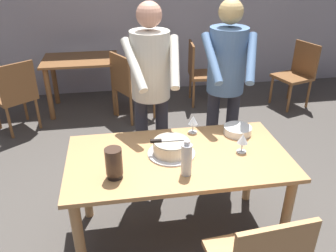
# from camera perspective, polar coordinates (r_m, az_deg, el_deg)

# --- Properties ---
(ground_plane) EXTENTS (14.00, 14.00, 0.00)m
(ground_plane) POSITION_cam_1_polar(r_m,az_deg,el_deg) (2.93, 1.54, -17.44)
(ground_plane) COLOR #4C4742
(back_wall) EXTENTS (10.00, 0.12, 2.70)m
(back_wall) POSITION_cam_1_polar(r_m,az_deg,el_deg) (5.43, -5.21, 19.76)
(back_wall) COLOR #ADA8B2
(back_wall) RESTS_ON ground_plane
(main_dining_table) EXTENTS (1.57, 0.83, 0.75)m
(main_dining_table) POSITION_cam_1_polar(r_m,az_deg,el_deg) (2.52, 1.72, -7.14)
(main_dining_table) COLOR tan
(main_dining_table) RESTS_ON ground_plane
(cake_on_platter) EXTENTS (0.34, 0.34, 0.11)m
(cake_on_platter) POSITION_cam_1_polar(r_m,az_deg,el_deg) (2.45, 0.57, -3.65)
(cake_on_platter) COLOR silver
(cake_on_platter) RESTS_ON main_dining_table
(cake_knife) EXTENTS (0.27, 0.03, 0.02)m
(cake_knife) POSITION_cam_1_polar(r_m,az_deg,el_deg) (2.41, -1.12, -2.45)
(cake_knife) COLOR silver
(cake_knife) RESTS_ON cake_on_platter
(plate_stack) EXTENTS (0.22, 0.22, 0.06)m
(plate_stack) POSITION_cam_1_polar(r_m,az_deg,el_deg) (2.78, 11.45, -0.68)
(plate_stack) COLOR white
(plate_stack) RESTS_ON main_dining_table
(wine_glass_near) EXTENTS (0.08, 0.08, 0.14)m
(wine_glass_near) POSITION_cam_1_polar(r_m,az_deg,el_deg) (2.51, 12.29, -2.18)
(wine_glass_near) COLOR silver
(wine_glass_near) RESTS_ON main_dining_table
(wine_glass_far) EXTENTS (0.08, 0.08, 0.14)m
(wine_glass_far) POSITION_cam_1_polar(r_m,az_deg,el_deg) (2.72, 4.18, 0.89)
(wine_glass_far) COLOR silver
(wine_glass_far) RESTS_ON main_dining_table
(water_bottle) EXTENTS (0.07, 0.07, 0.25)m
(water_bottle) POSITION_cam_1_polar(r_m,az_deg,el_deg) (2.21, 3.09, -5.50)
(water_bottle) COLOR silver
(water_bottle) RESTS_ON main_dining_table
(hurricane_lamp) EXTENTS (0.11, 0.11, 0.21)m
(hurricane_lamp) POSITION_cam_1_polar(r_m,az_deg,el_deg) (2.21, -8.96, -6.11)
(hurricane_lamp) COLOR black
(hurricane_lamp) RESTS_ON main_dining_table
(person_cutting_cake) EXTENTS (0.47, 0.56, 1.72)m
(person_cutting_cake) POSITION_cam_1_polar(r_m,az_deg,el_deg) (2.86, -2.85, 7.11)
(person_cutting_cake) COLOR #2D2D38
(person_cutting_cake) RESTS_ON ground_plane
(person_standing_beside) EXTENTS (0.46, 0.57, 1.72)m
(person_standing_beside) POSITION_cam_1_polar(r_m,az_deg,el_deg) (3.02, 9.57, 7.91)
(person_standing_beside) COLOR #2D2D38
(person_standing_beside) RESTS_ON ground_plane
(background_table) EXTENTS (1.00, 0.70, 0.74)m
(background_table) POSITION_cam_1_polar(r_m,az_deg,el_deg) (4.92, -14.16, 8.99)
(background_table) COLOR brown
(background_table) RESTS_ON ground_plane
(background_chair_0) EXTENTS (0.55, 0.55, 0.90)m
(background_chair_0) POSITION_cam_1_polar(r_m,az_deg,el_deg) (5.28, 20.58, 8.34)
(background_chair_0) COLOR brown
(background_chair_0) RESTS_ON ground_plane
(background_chair_1) EXTENTS (0.62, 0.62, 0.90)m
(background_chair_1) POSITION_cam_1_polar(r_m,az_deg,el_deg) (4.56, -23.93, 4.84)
(background_chair_1) COLOR brown
(background_chair_1) RESTS_ON ground_plane
(background_chair_2) EXTENTS (0.48, 0.48, 0.90)m
(background_chair_2) POSITION_cam_1_polar(r_m,az_deg,el_deg) (5.03, 5.29, 9.08)
(background_chair_2) COLOR brown
(background_chair_2) RESTS_ON ground_plane
(background_chair_3) EXTENTS (0.60, 0.60, 0.90)m
(background_chair_3) POSITION_cam_1_polar(r_m,az_deg,el_deg) (4.52, -6.40, 6.90)
(background_chair_3) COLOR brown
(background_chair_3) RESTS_ON ground_plane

